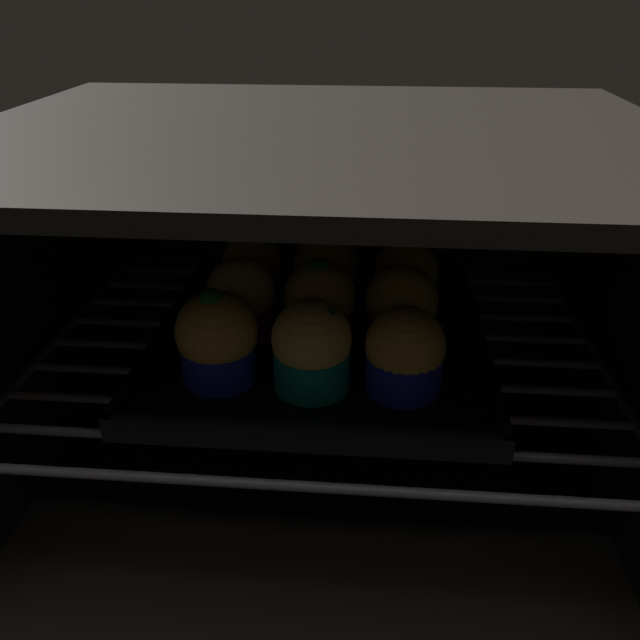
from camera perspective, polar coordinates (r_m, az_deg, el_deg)
The scene contains 12 objects.
oven_cavity at distance 65.65cm, azimuth 0.32°, elevation 1.48°, with size 59.00×47.00×37.00cm.
oven_rack at distance 63.54cm, azimuth 0.00°, elevation -2.96°, with size 54.80×42.00×0.80cm.
baking_tray at distance 62.95cm, azimuth -0.00°, elevation -2.13°, with size 31.48×31.48×2.20cm.
muffin_row0_col0 at distance 55.43cm, azimuth -9.07°, elevation -1.71°, with size 7.02×7.02×8.68cm.
muffin_row0_col1 at distance 53.70cm, azimuth -0.62°, elevation -2.51°, with size 6.71×6.71×8.02cm.
muffin_row0_col2 at distance 54.05cm, azimuth 7.49°, elevation -2.98°, with size 6.69×6.69×7.56cm.
muffin_row1_col0 at distance 62.15cm, azimuth -6.93°, elevation 1.71°, with size 6.55×6.55×8.09cm.
muffin_row1_col1 at distance 60.65cm, azimuth 0.02°, elevation 1.41°, with size 6.79×6.79×8.59cm.
muffin_row1_col2 at distance 60.77cm, azimuth 7.16°, elevation 0.94°, with size 6.81×6.81×7.94cm.
muffin_row2_col0 at distance 68.97cm, azimuth -5.95°, elevation 4.34°, with size 6.46×6.46×8.22cm.
muffin_row2_col1 at distance 68.09cm, azimuth 0.41°, elevation 4.37°, with size 6.98×6.98×8.25cm.
muffin_row2_col2 at distance 68.17cm, azimuth 7.54°, elevation 3.78°, with size 6.77×6.77×7.63cm.
Camera 1 is at (4.67, -32.53, 45.88)cm, focal length 36.22 mm.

